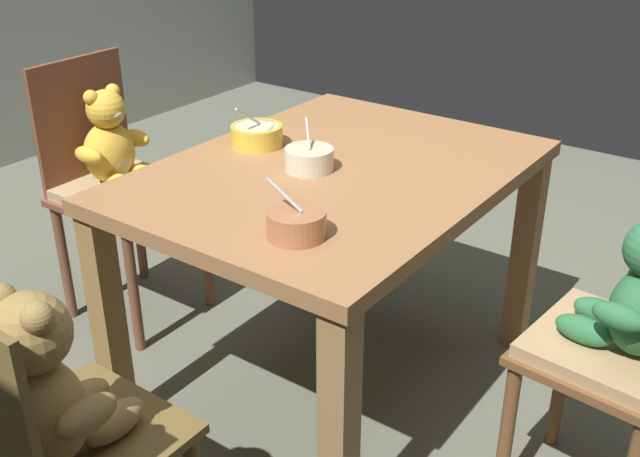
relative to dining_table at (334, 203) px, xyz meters
name	(u,v)px	position (x,y,z in m)	size (l,w,h in m)	color
ground_plane	(332,384)	(0.00, 0.00, -0.65)	(5.20, 5.20, 0.04)	#646756
dining_table	(334,203)	(0.00, 0.00, 0.00)	(1.18, 0.88, 0.74)	#A06C41
teddy_chair_near_left	(48,413)	(-1.01, -0.04, -0.06)	(0.38, 0.37, 0.87)	brown
teddy_chair_far_center	(116,170)	(-0.07, 0.86, -0.07)	(0.42, 0.42, 0.92)	brown
teddy_chair_near_front	(630,329)	(-0.04, -0.86, -0.08)	(0.40, 0.39, 0.89)	brown
porridge_bowl_terracotta_near_left	(297,223)	(-0.40, -0.17, 0.14)	(0.14, 0.15, 0.13)	#B57249
porridge_bowl_yellow_far_center	(257,135)	(0.01, 0.29, 0.14)	(0.17, 0.16, 0.14)	gold
porridge_bowl_cream_center	(309,158)	(-0.05, 0.05, 0.14)	(0.14, 0.14, 0.13)	beige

